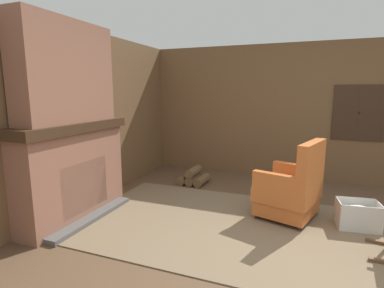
{
  "coord_description": "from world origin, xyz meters",
  "views": [
    {
      "loc": [
        0.07,
        -2.78,
        1.56
      ],
      "look_at": [
        -1.26,
        0.67,
        0.9
      ],
      "focal_mm": 28.0,
      "sensor_mm": 36.0,
      "label": 1
    }
  ],
  "objects": [
    {
      "name": "area_rug",
      "position": [
        -0.56,
        0.44,
        0.01
      ],
      "size": [
        3.81,
        2.17,
        0.01
      ],
      "color": "#7A664C",
      "rests_on": "ground"
    },
    {
      "name": "wood_panel_wall_back",
      "position": [
        0.02,
        2.76,
        1.18
      ],
      "size": [
        6.07,
        0.09,
        2.37
      ],
      "color": "brown",
      "rests_on": "ground"
    },
    {
      "name": "oil_lamp_vase",
      "position": [
        -2.59,
        -0.21,
        1.28
      ],
      "size": [
        0.12,
        0.12,
        0.27
      ],
      "color": "#47708E",
      "rests_on": "fireplace_hearth"
    },
    {
      "name": "armchair",
      "position": [
        -0.06,
        0.93,
        0.36
      ],
      "size": [
        0.82,
        0.86,
        0.98
      ],
      "rotation": [
        0.0,
        0.0,
        2.85
      ],
      "color": "#C6662D",
      "rests_on": "ground"
    },
    {
      "name": "wood_panel_wall_left",
      "position": [
        -2.77,
        0.0,
        1.18
      ],
      "size": [
        0.06,
        6.07,
        2.37
      ],
      "color": "brown",
      "rests_on": "ground"
    },
    {
      "name": "ground_plane",
      "position": [
        0.0,
        0.0,
        0.0
      ],
      "size": [
        14.0,
        14.0,
        0.0
      ],
      "primitive_type": "plane",
      "color": "brown"
    },
    {
      "name": "chimney_breast",
      "position": [
        -2.56,
        0.0,
        1.77
      ],
      "size": [
        0.31,
        1.32,
        1.16
      ],
      "color": "#93604C",
      "rests_on": "fireplace_hearth"
    },
    {
      "name": "laundry_basket",
      "position": [
        0.68,
        0.91,
        0.16
      ],
      "size": [
        0.47,
        0.36,
        0.32
      ],
      "rotation": [
        0.0,
        0.0,
        0.12
      ],
      "color": "white",
      "rests_on": "ground"
    },
    {
      "name": "firewood_stack",
      "position": [
        -1.67,
        1.82,
        0.11
      ],
      "size": [
        0.48,
        0.45,
        0.28
      ],
      "rotation": [
        0.0,
        0.0,
        -0.04
      ],
      "color": "brown",
      "rests_on": "ground"
    },
    {
      "name": "fireplace_hearth",
      "position": [
        -2.54,
        0.0,
        0.59
      ],
      "size": [
        0.57,
        1.6,
        1.19
      ],
      "color": "#93604C",
      "rests_on": "ground"
    },
    {
      "name": "storage_case",
      "position": [
        -2.59,
        0.54,
        1.26
      ],
      "size": [
        0.17,
        0.28,
        0.15
      ],
      "color": "brown",
      "rests_on": "fireplace_hearth"
    }
  ]
}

